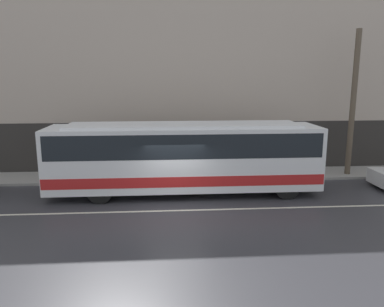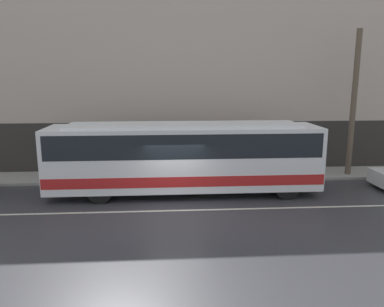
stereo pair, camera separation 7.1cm
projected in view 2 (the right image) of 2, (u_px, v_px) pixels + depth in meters
name	position (u px, v px, depth m)	size (l,w,h in m)	color
ground_plane	(176.00, 211.00, 14.97)	(60.00, 60.00, 0.00)	#333338
sidewalk	(173.00, 176.00, 20.05)	(60.00, 2.42, 0.12)	gray
building_facade	(172.00, 70.00, 20.26)	(60.00, 0.35, 11.62)	#B7A899
lane_stripe	(176.00, 211.00, 14.97)	(54.00, 0.14, 0.01)	beige
transit_bus	(184.00, 155.00, 16.86)	(12.06, 2.60, 3.22)	white
utility_pole_near	(354.00, 104.00, 19.43)	(0.29, 0.29, 7.52)	brown
pedestrian_waiting	(210.00, 157.00, 20.49)	(0.36, 0.36, 1.71)	#1E5933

